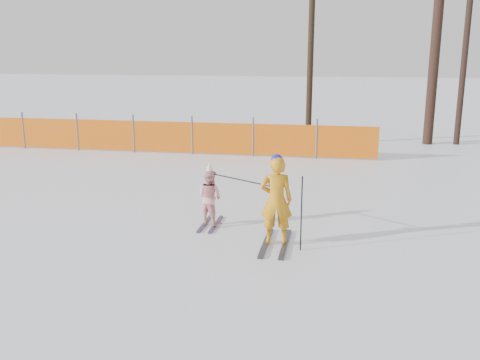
% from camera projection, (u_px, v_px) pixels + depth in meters
% --- Properties ---
extents(ground, '(120.00, 120.00, 0.00)m').
position_uv_depth(ground, '(235.00, 241.00, 9.55)').
color(ground, white).
rests_on(ground, ground).
extents(adult, '(0.61, 1.45, 1.61)m').
position_uv_depth(adult, '(276.00, 201.00, 9.18)').
color(adult, black).
rests_on(adult, ground).
extents(child, '(0.64, 1.05, 1.25)m').
position_uv_depth(child, '(210.00, 197.00, 10.29)').
color(child, black).
rests_on(child, ground).
extents(ski_poles, '(1.74, 1.00, 1.30)m').
position_uv_depth(ski_poles, '(269.00, 196.00, 9.31)').
color(ski_poles, black).
rests_on(ski_poles, ground).
extents(safety_fence, '(15.92, 0.06, 1.25)m').
position_uv_depth(safety_fence, '(130.00, 135.00, 17.69)').
color(safety_fence, '#595960').
rests_on(safety_fence, ground).
extents(tree_trunks, '(5.48, 1.23, 6.78)m').
position_uv_depth(tree_trunks, '(415.00, 51.00, 18.55)').
color(tree_trunks, black).
rests_on(tree_trunks, ground).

